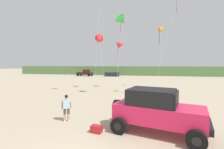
# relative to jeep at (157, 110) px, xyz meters

# --- Properties ---
(dune_ridge) EXTENTS (90.00, 6.61, 2.90)m
(dune_ridge) POSITION_rel_jeep_xyz_m (-1.22, 45.90, 0.25)
(dune_ridge) COLOR #567A47
(dune_ridge) RESTS_ON ground_plane
(jeep) EXTENTS (5.02, 3.33, 2.26)m
(jeep) POSITION_rel_jeep_xyz_m (0.00, 0.00, 0.00)
(jeep) COLOR #EA2151
(jeep) RESTS_ON ground_plane
(person_watching) EXTENTS (0.55, 0.44, 1.67)m
(person_watching) POSITION_rel_jeep_xyz_m (-5.37, 0.51, -0.26)
(person_watching) COLOR tan
(person_watching) RESTS_ON ground_plane
(cooler_box) EXTENTS (0.61, 0.44, 0.38)m
(cooler_box) POSITION_rel_jeep_xyz_m (-3.03, -0.71, -1.01)
(cooler_box) COLOR #B21E23
(cooler_box) RESTS_ON ground_plane
(distant_pickup) EXTENTS (4.74, 2.72, 1.98)m
(distant_pickup) POSITION_rel_jeep_xyz_m (-19.45, 37.86, -0.26)
(distant_pickup) COLOR black
(distant_pickup) RESTS_ON ground_plane
(distant_sedan) EXTENTS (4.31, 2.01, 1.20)m
(distant_sedan) POSITION_rel_jeep_xyz_m (-11.12, 38.02, -0.60)
(distant_sedan) COLOR #1E232D
(distant_sedan) RESTS_ON ground_plane
(kite_purple_stunt) EXTENTS (0.88, 6.19, 8.95)m
(kite_purple_stunt) POSITION_rel_jeep_xyz_m (1.06, 16.12, 7.22)
(kite_purple_stunt) COLOR orange
(kite_purple_stunt) RESTS_ON ground_plane
(kite_orange_streamer) EXTENTS (1.72, 5.41, 6.76)m
(kite_orange_streamer) POSITION_rel_jeep_xyz_m (-4.73, 14.84, 5.00)
(kite_orange_streamer) COLOR red
(kite_orange_streamer) RESTS_ON ground_plane
(kite_white_parafoil) EXTENTS (3.32, 5.91, 7.89)m
(kite_white_parafoil) POSITION_rel_jeep_xyz_m (-7.32, 13.43, 5.83)
(kite_white_parafoil) COLOR red
(kite_white_parafoil) RESTS_ON ground_plane
(kite_green_box) EXTENTS (1.84, 4.49, 8.99)m
(kite_green_box) POSITION_rel_jeep_xyz_m (-3.35, 9.12, 7.03)
(kite_green_box) COLOR green
(kite_green_box) RESTS_ON ground_plane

